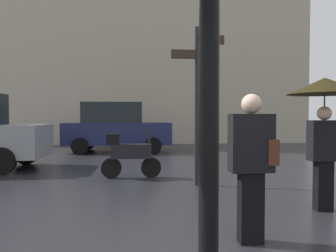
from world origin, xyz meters
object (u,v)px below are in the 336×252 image
(parked_car_left, at_px, (117,127))
(street_signpost, at_px, (197,90))
(pedestrian_with_umbrella, at_px, (324,102))
(parked_scooter, at_px, (129,154))
(pedestrian_with_bag, at_px, (252,159))

(parked_car_left, distance_m, street_signpost, 6.61)
(pedestrian_with_umbrella, bearing_deg, parked_car_left, 75.84)
(parked_scooter, xyz_separation_m, street_signpost, (1.39, -0.89, 1.38))
(pedestrian_with_umbrella, height_order, parked_scooter, pedestrian_with_umbrella)
(pedestrian_with_umbrella, bearing_deg, parked_scooter, 98.91)
(pedestrian_with_bag, bearing_deg, street_signpost, -70.89)
(parked_car_left, height_order, street_signpost, street_signpost)
(pedestrian_with_umbrella, distance_m, parked_car_left, 8.85)
(pedestrian_with_umbrella, relative_size, parked_scooter, 1.45)
(pedestrian_with_bag, height_order, street_signpost, street_signpost)
(pedestrian_with_bag, height_order, parked_car_left, parked_car_left)
(pedestrian_with_umbrella, height_order, parked_car_left, pedestrian_with_umbrella)
(pedestrian_with_umbrella, relative_size, pedestrian_with_bag, 1.20)
(pedestrian_with_umbrella, xyz_separation_m, street_signpost, (-1.57, 1.84, 0.31))
(pedestrian_with_bag, bearing_deg, pedestrian_with_umbrella, -127.18)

